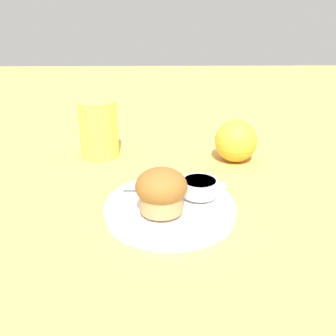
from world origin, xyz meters
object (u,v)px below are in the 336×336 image
orange_fruit (235,141)px  juice_glass (98,129)px  muffin (160,190)px  butter_knife (174,186)px

orange_fruit → juice_glass: (-0.27, 0.03, 0.02)m
muffin → juice_glass: 0.29m
butter_knife → juice_glass: 0.24m
muffin → juice_glass: size_ratio=0.63×
muffin → butter_knife: bearing=73.0°
butter_knife → juice_glass: (-0.15, 0.19, 0.04)m
butter_knife → muffin: bearing=-108.1°
orange_fruit → muffin: bearing=-122.8°
butter_knife → orange_fruit: orange_fruit is taller
muffin → orange_fruit: size_ratio=0.87×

